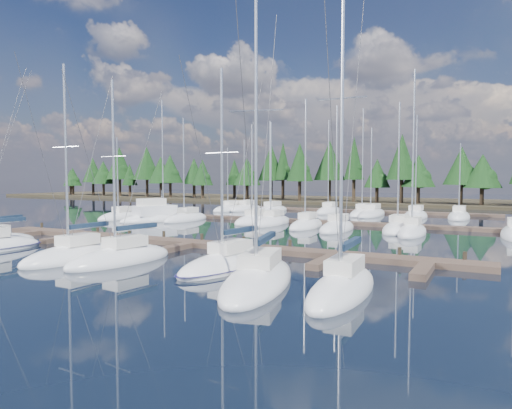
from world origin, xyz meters
The scene contains 12 objects.
ground centered at (0.00, 30.00, 0.00)m, with size 260.00×260.00×0.00m, color black.
far_shore centered at (0.00, 90.00, 0.30)m, with size 220.00×30.00×0.60m, color #322A1C.
main_dock centered at (0.00, 17.36, 0.20)m, with size 44.00×6.13×0.90m.
back_docks centered at (0.00, 49.58, 0.20)m, with size 50.00×21.80×0.40m.
front_sailboat_2 centered at (-3.54, 8.94, 0.29)m, with size 3.14×7.92×13.77m.
front_sailboat_3 centered at (-0.09, 9.78, 0.28)m, with size 3.90×8.36×12.58m.
front_sailboat_4 centered at (7.21, 11.14, 0.28)m, with size 3.94×8.76×12.79m.
front_sailboat_5 centered at (10.84, 8.30, 0.29)m, with size 5.36×10.42×16.14m.
front_sailboat_6 centered at (15.21, 8.65, 0.32)m, with size 2.79×8.64×16.72m.
back_sailboat_rows centered at (-0.12, 45.14, 0.27)m, with size 48.94×31.40×16.69m.
motor_yacht_left centered at (-16.99, 33.19, 0.52)m, with size 6.48×10.06×4.78m.
tree_line centered at (-1.55, 80.28, 7.70)m, with size 187.00×11.56×13.51m.
Camera 1 is at (21.52, -12.39, 5.57)m, focal length 32.00 mm.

